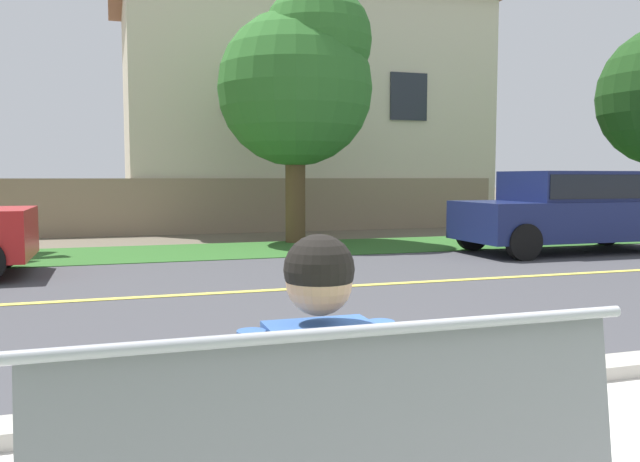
% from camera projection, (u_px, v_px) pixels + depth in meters
% --- Properties ---
extents(ground_plane, '(140.00, 140.00, 0.00)m').
position_uv_depth(ground_plane, '(253.00, 274.00, 9.61)').
color(ground_plane, '#665B4C').
extents(curb_edge, '(44.00, 0.30, 0.11)m').
position_uv_depth(curb_edge, '(432.00, 387.00, 4.24)').
color(curb_edge, '#ADA89E').
rests_on(curb_edge, ground_plane).
extents(street_asphalt, '(52.00, 8.00, 0.01)m').
position_uv_depth(street_asphalt, '(278.00, 290.00, 8.18)').
color(street_asphalt, '#424247').
rests_on(street_asphalt, ground_plane).
extents(road_centre_line, '(48.00, 0.14, 0.01)m').
position_uv_depth(road_centre_line, '(278.00, 290.00, 8.18)').
color(road_centre_line, '#E0CC4C').
rests_on(road_centre_line, ground_plane).
extents(far_verge_grass, '(48.00, 2.80, 0.02)m').
position_uv_depth(far_verge_grass, '(220.00, 251.00, 12.52)').
color(far_verge_grass, '#2D6026').
rests_on(far_verge_grass, ground_plane).
extents(seated_person_blue, '(0.52, 0.68, 1.25)m').
position_uv_depth(seated_person_blue, '(311.00, 404.00, 2.15)').
color(seated_person_blue, black).
rests_on(seated_person_blue, ground_plane).
extents(car_navy_far, '(4.30, 1.86, 1.54)m').
position_uv_depth(car_navy_far, '(570.00, 207.00, 12.32)').
color(car_navy_far, navy).
rests_on(car_navy_far, ground_plane).
extents(shade_tree_left, '(3.33, 3.33, 5.49)m').
position_uv_depth(shade_tree_left, '(301.00, 77.00, 13.83)').
color(shade_tree_left, brown).
rests_on(shade_tree_left, ground_plane).
extents(garden_wall, '(13.00, 0.36, 1.40)m').
position_uv_depth(garden_wall, '(268.00, 205.00, 16.97)').
color(garden_wall, gray).
rests_on(garden_wall, ground_plane).
extents(house_across_street, '(11.09, 6.91, 7.24)m').
position_uv_depth(house_across_street, '(297.00, 106.00, 20.27)').
color(house_across_street, beige).
rests_on(house_across_street, ground_plane).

